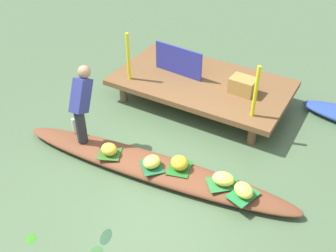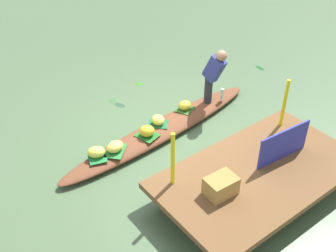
# 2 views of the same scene
# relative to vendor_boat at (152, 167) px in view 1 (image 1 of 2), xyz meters

# --- Properties ---
(canal_water) EXTENTS (40.00, 40.00, 0.00)m
(canal_water) POSITION_rel_vendor_boat_xyz_m (0.00, 0.00, -0.10)
(canal_water) COLOR #496341
(canal_water) RESTS_ON ground
(dock_platform) EXTENTS (3.20, 1.80, 0.45)m
(dock_platform) POSITION_rel_vendor_boat_xyz_m (-0.23, 2.14, 0.29)
(dock_platform) COLOR brown
(dock_platform) RESTS_ON ground
(vendor_boat) EXTENTS (4.52, 1.03, 0.19)m
(vendor_boat) POSITION_rel_vendor_boat_xyz_m (0.00, 0.00, 0.00)
(vendor_boat) COLOR brown
(vendor_boat) RESTS_ON ground
(leaf_mat_0) EXTENTS (0.41, 0.45, 0.01)m
(leaf_mat_0) POSITION_rel_vendor_boat_xyz_m (0.42, 0.09, 0.10)
(leaf_mat_0) COLOR #216620
(leaf_mat_0) RESTS_ON vendor_boat
(banana_bunch_0) EXTENTS (0.35, 0.34, 0.20)m
(banana_bunch_0) POSITION_rel_vendor_boat_xyz_m (0.42, 0.09, 0.20)
(banana_bunch_0) COLOR gold
(banana_bunch_0) RESTS_ON vendor_boat
(leaf_mat_1) EXTENTS (0.48, 0.47, 0.01)m
(leaf_mat_1) POSITION_rel_vendor_boat_xyz_m (0.05, -0.08, 0.10)
(leaf_mat_1) COLOR #1C5F34
(leaf_mat_1) RESTS_ON vendor_boat
(banana_bunch_1) EXTENTS (0.30, 0.32, 0.18)m
(banana_bunch_1) POSITION_rel_vendor_boat_xyz_m (0.05, -0.08, 0.19)
(banana_bunch_1) COLOR #F9E753
(banana_bunch_1) RESTS_ON vendor_boat
(leaf_mat_2) EXTENTS (0.43, 0.42, 0.01)m
(leaf_mat_2) POSITION_rel_vendor_boat_xyz_m (-0.66, -0.16, 0.10)
(leaf_mat_2) COLOR #316121
(leaf_mat_2) RESTS_ON vendor_boat
(banana_bunch_2) EXTENTS (0.28, 0.24, 0.18)m
(banana_bunch_2) POSITION_rel_vendor_boat_xyz_m (-0.66, -0.16, 0.19)
(banana_bunch_2) COLOR gold
(banana_bunch_2) RESTS_ON vendor_boat
(leaf_mat_3) EXTENTS (0.41, 0.48, 0.01)m
(leaf_mat_3) POSITION_rel_vendor_boat_xyz_m (1.42, 0.05, 0.10)
(leaf_mat_3) COLOR #1F7537
(leaf_mat_3) RESTS_ON vendor_boat
(banana_bunch_3) EXTENTS (0.37, 0.34, 0.18)m
(banana_bunch_3) POSITION_rel_vendor_boat_xyz_m (1.42, 0.05, 0.19)
(banana_bunch_3) COLOR #F9E652
(banana_bunch_3) RESTS_ON vendor_boat
(leaf_mat_4) EXTENTS (0.53, 0.52, 0.01)m
(leaf_mat_4) POSITION_rel_vendor_boat_xyz_m (1.10, 0.11, 0.10)
(leaf_mat_4) COLOR #297334
(leaf_mat_4) RESTS_ON vendor_boat
(banana_bunch_4) EXTENTS (0.35, 0.30, 0.18)m
(banana_bunch_4) POSITION_rel_vendor_boat_xyz_m (1.10, 0.11, 0.19)
(banana_bunch_4) COLOR #E8D757
(banana_bunch_4) RESTS_ON vendor_boat
(vendor_person) EXTENTS (0.23, 0.50, 1.21)m
(vendor_person) POSITION_rel_vendor_boat_xyz_m (-1.23, -0.01, 0.79)
(vendor_person) COLOR #28282D
(vendor_person) RESTS_ON vendor_boat
(water_bottle) EXTENTS (0.07, 0.07, 0.25)m
(water_bottle) POSITION_rel_vendor_boat_xyz_m (-1.49, 0.02, 0.22)
(water_bottle) COLOR silver
(water_bottle) RESTS_ON vendor_boat
(market_banner) EXTENTS (1.00, 0.11, 0.55)m
(market_banner) POSITION_rel_vendor_boat_xyz_m (-0.73, 2.14, 0.63)
(market_banner) COLOR #2B3092
(market_banner) RESTS_ON dock_platform
(railing_post_west) EXTENTS (0.06, 0.06, 0.90)m
(railing_post_west) POSITION_rel_vendor_boat_xyz_m (-1.43, 1.54, 0.80)
(railing_post_west) COLOR yellow
(railing_post_west) RESTS_ON dock_platform
(railing_post_east) EXTENTS (0.06, 0.06, 0.90)m
(railing_post_east) POSITION_rel_vendor_boat_xyz_m (0.97, 1.54, 0.80)
(railing_post_east) COLOR yellow
(railing_post_east) RESTS_ON dock_platform
(produce_crate) EXTENTS (0.46, 0.34, 0.28)m
(produce_crate) POSITION_rel_vendor_boat_xyz_m (0.57, 2.12, 0.49)
(produce_crate) COLOR #A27B3B
(produce_crate) RESTS_ON dock_platform
(drifting_plant_0) EXTENTS (0.21, 0.21, 0.01)m
(drifting_plant_0) POSITION_rel_vendor_boat_xyz_m (-0.68, -1.82, -0.09)
(drifting_plant_0) COLOR #2E791C
(drifting_plant_0) RESTS_ON ground
(drifting_plant_1) EXTENTS (0.21, 0.29, 0.01)m
(drifting_plant_1) POSITION_rel_vendor_boat_xyz_m (0.13, -1.33, -0.09)
(drifting_plant_1) COLOR #27472E
(drifting_plant_1) RESTS_ON ground
(drifting_plant_2) EXTENTS (0.22, 0.23, 0.01)m
(drifting_plant_2) POSITION_rel_vendor_boat_xyz_m (0.16, -1.57, -0.09)
(drifting_plant_2) COLOR #336030
(drifting_plant_2) RESTS_ON ground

